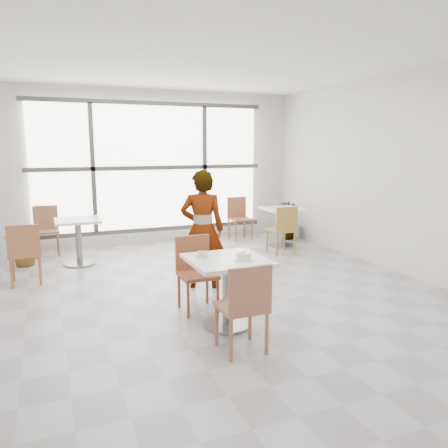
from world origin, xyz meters
name	(u,v)px	position (x,y,z in m)	size (l,w,h in m)	color
floor	(215,296)	(0.00, 0.00, 0.00)	(7.00, 7.00, 0.00)	#9E9EA5
ceiling	(214,53)	(0.00, 0.00, 3.00)	(7.00, 7.00, 0.00)	white
wall_back	(150,168)	(0.00, 3.50, 1.50)	(6.00, 6.00, 0.00)	silver
wall_right	(402,174)	(3.00, 0.00, 1.50)	(7.00, 7.00, 0.00)	silver
window	(151,168)	(0.00, 3.44, 1.50)	(4.60, 0.07, 2.52)	white
main_table	(227,279)	(-0.22, -0.93, 0.52)	(0.80, 0.80, 0.75)	white
chair_near	(245,303)	(-0.32, -1.59, 0.50)	(0.42, 0.42, 0.87)	#A0614B
chair_far	(196,268)	(-0.36, -0.30, 0.50)	(0.42, 0.42, 0.87)	brown
oatmeal_bowl	(244,256)	(-0.09, -1.05, 0.79)	(0.21, 0.21, 0.10)	white
coffee_cup	(202,255)	(-0.46, -0.80, 0.78)	(0.16, 0.13, 0.07)	silver
person	(202,230)	(-0.02, 0.42, 0.81)	(0.59, 0.39, 1.61)	black
bg_table_left	(78,235)	(-1.50, 2.30, 0.49)	(0.70, 0.70, 0.75)	white
bg_table_right	(283,222)	(2.24, 2.17, 0.49)	(0.70, 0.70, 0.75)	white
bg_chair_left_near	(25,250)	(-2.27, 1.44, 0.50)	(0.42, 0.42, 0.87)	#985A38
bg_chair_left_far	(46,227)	(-1.97, 3.23, 0.50)	(0.42, 0.42, 0.87)	brown
bg_chair_right_near	(283,227)	(1.93, 1.61, 0.50)	(0.42, 0.42, 0.87)	olive
bg_chair_right_far	(239,215)	(1.74, 3.14, 0.50)	(0.42, 0.42, 0.87)	#95593D
plant_left	(26,245)	(-2.30, 2.57, 0.33)	(0.59, 0.51, 0.66)	#5F8D3D
plant_right	(288,221)	(2.70, 2.76, 0.39)	(0.43, 0.43, 0.77)	#668E47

